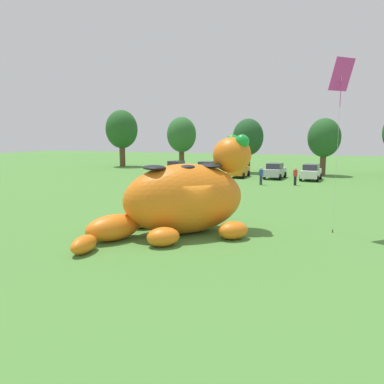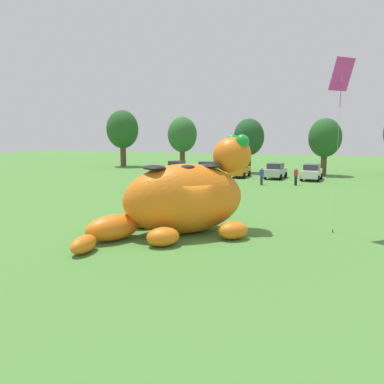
{
  "view_description": "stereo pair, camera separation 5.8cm",
  "coord_description": "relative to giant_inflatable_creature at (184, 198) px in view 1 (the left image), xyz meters",
  "views": [
    {
      "loc": [
        6.49,
        -16.33,
        4.73
      ],
      "look_at": [
        -0.28,
        1.11,
        1.89
      ],
      "focal_mm": 34.76,
      "sensor_mm": 36.0,
      "label": 1
    },
    {
      "loc": [
        6.55,
        -16.31,
        4.73
      ],
      "look_at": [
        -0.28,
        1.11,
        1.89
      ],
      "focal_mm": 34.76,
      "sensor_mm": 36.0,
      "label": 2
    }
  ],
  "objects": [
    {
      "name": "spectator_near_inflatable",
      "position": [
        3.19,
        20.22,
        -0.9
      ],
      "size": [
        0.38,
        0.26,
        1.71
      ],
      "color": "black",
      "rests_on": "ground"
    },
    {
      "name": "tree_mid_left",
      "position": [
        -3.89,
        30.81,
        2.75
      ],
      "size": [
        3.88,
        3.88,
        6.89
      ],
      "color": "brown",
      "rests_on": "ground"
    },
    {
      "name": "tree_centre_left",
      "position": [
        5.29,
        30.85,
        2.69
      ],
      "size": [
        3.83,
        3.83,
        6.8
      ],
      "color": "brown",
      "rests_on": "ground"
    },
    {
      "name": "car_silver",
      "position": [
        0.46,
        25.43,
        -0.89
      ],
      "size": [
        2.2,
        4.23,
        1.72
      ],
      "color": "#B7BABF",
      "rests_on": "ground"
    },
    {
      "name": "car_yellow",
      "position": [
        -7.63,
        25.55,
        -0.89
      ],
      "size": [
        1.94,
        4.1,
        1.72
      ],
      "color": "yellow",
      "rests_on": "ground"
    },
    {
      "name": "car_white",
      "position": [
        4.31,
        25.25,
        -0.89
      ],
      "size": [
        2.16,
        4.21,
        1.72
      ],
      "color": "white",
      "rests_on": "ground"
    },
    {
      "name": "spectator_by_cars",
      "position": [
        -5.52,
        14.55,
        -0.9
      ],
      "size": [
        0.38,
        0.26,
        1.71
      ],
      "color": "black",
      "rests_on": "ground"
    },
    {
      "name": "spectator_wandering",
      "position": [
        0.05,
        19.39,
        -0.9
      ],
      "size": [
        0.38,
        0.26,
        1.71
      ],
      "color": "#2D334C",
      "rests_on": "ground"
    },
    {
      "name": "tree_far_left",
      "position": [
        -24.29,
        33.64,
        3.9
      ],
      "size": [
        4.87,
        4.87,
        8.64
      ],
      "color": "brown",
      "rests_on": "ground"
    },
    {
      "name": "car_red",
      "position": [
        -11.34,
        25.04,
        -0.89
      ],
      "size": [
        1.95,
        4.11,
        1.72
      ],
      "color": "red",
      "rests_on": "ground"
    },
    {
      "name": "car_orange",
      "position": [
        -3.66,
        25.36,
        -0.89
      ],
      "size": [
        1.97,
        4.11,
        1.72
      ],
      "color": "orange",
      "rests_on": "ground"
    },
    {
      "name": "tethered_flying_kite",
      "position": [
        6.79,
        2.7,
        5.66
      ],
      "size": [
        1.13,
        1.13,
        8.26
      ],
      "color": "brown",
      "rests_on": "ground"
    },
    {
      "name": "spectator_mid_field",
      "position": [
        -8.36,
        16.45,
        -0.9
      ],
      "size": [
        0.38,
        0.26,
        1.71
      ],
      "color": "#2D334C",
      "rests_on": "ground"
    },
    {
      "name": "tree_left",
      "position": [
        -14.07,
        33.1,
        3.08
      ],
      "size": [
        4.17,
        4.17,
        7.4
      ],
      "color": "brown",
      "rests_on": "ground"
    },
    {
      "name": "giant_inflatable_creature",
      "position": [
        0.0,
        0.0,
        0.0
      ],
      "size": [
        7.13,
        8.65,
        4.8
      ],
      "color": "orange",
      "rests_on": "ground"
    },
    {
      "name": "ground_plane",
      "position": [
        0.28,
        -0.09,
        -1.75
      ],
      "size": [
        160.0,
        160.0,
        0.0
      ],
      "primitive_type": "plane",
      "color": "#4C8438"
    }
  ]
}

